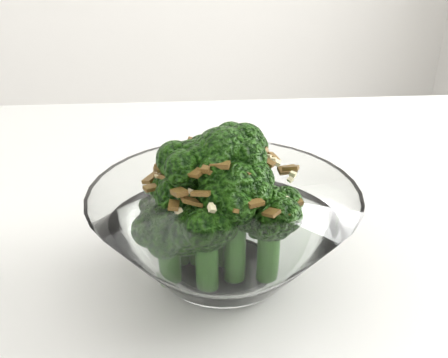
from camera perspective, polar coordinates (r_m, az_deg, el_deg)
name	(u,v)px	position (r m, az deg, el deg)	size (l,w,h in m)	color
table	(319,253)	(0.62, 10.79, -8.26)	(1.37, 1.09, 0.75)	white
broccoli_dish	(223,222)	(0.43, -0.16, -4.90)	(0.23, 0.23, 0.14)	white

